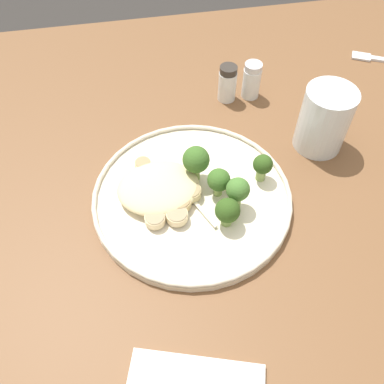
{
  "coord_description": "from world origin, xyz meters",
  "views": [
    {
      "loc": [
        0.1,
        0.37,
        1.23
      ],
      "look_at": [
        0.04,
        0.01,
        0.76
      ],
      "focal_mm": 38.5,
      "sensor_mm": 36.0,
      "label": 1
    }
  ],
  "objects_px": {
    "seared_scallop_right_edge": "(190,192)",
    "broccoli_floret_front_edge": "(263,167)",
    "seared_scallop_on_noodles": "(155,219)",
    "seared_scallop_half_hidden": "(179,202)",
    "water_glass": "(323,122)",
    "seared_scallop_tilted_round": "(145,184)",
    "broccoli_floret_left_leaning": "(217,181)",
    "broccoli_floret_split_head": "(196,160)",
    "broccoli_floret_near_rim": "(238,191)",
    "seared_scallop_large_seared": "(143,165)",
    "broccoli_floret_center_pile": "(230,211)",
    "dinner_plate": "(192,197)",
    "salt_shaker": "(252,80)",
    "seared_scallop_center_golden": "(170,185)",
    "seared_scallop_front_small": "(177,216)",
    "pepper_shaker": "(227,83)"
  },
  "relations": [
    {
      "from": "seared_scallop_front_small",
      "to": "broccoli_floret_left_leaning",
      "type": "relative_size",
      "value": 0.64
    },
    {
      "from": "pepper_shaker",
      "to": "broccoli_floret_left_leaning",
      "type": "bearing_deg",
      "value": 72.36
    },
    {
      "from": "seared_scallop_right_edge",
      "to": "broccoli_floret_front_edge",
      "type": "distance_m",
      "value": 0.11
    },
    {
      "from": "seared_scallop_front_small",
      "to": "broccoli_floret_split_head",
      "type": "xyz_separation_m",
      "value": [
        -0.04,
        -0.07,
        0.03
      ]
    },
    {
      "from": "seared_scallop_large_seared",
      "to": "broccoli_floret_center_pile",
      "type": "bearing_deg",
      "value": 132.13
    },
    {
      "from": "broccoli_floret_near_rim",
      "to": "broccoli_floret_center_pile",
      "type": "bearing_deg",
      "value": 57.26
    },
    {
      "from": "broccoli_floret_front_edge",
      "to": "pepper_shaker",
      "type": "height_order",
      "value": "pepper_shaker"
    },
    {
      "from": "seared_scallop_right_edge",
      "to": "dinner_plate",
      "type": "bearing_deg",
      "value": -172.39
    },
    {
      "from": "seared_scallop_right_edge",
      "to": "broccoli_floret_near_rim",
      "type": "xyz_separation_m",
      "value": [
        -0.06,
        0.03,
        0.02
      ]
    },
    {
      "from": "seared_scallop_front_small",
      "to": "seared_scallop_right_edge",
      "type": "xyz_separation_m",
      "value": [
        -0.03,
        -0.04,
        0.0
      ]
    },
    {
      "from": "seared_scallop_tilted_round",
      "to": "seared_scallop_large_seared",
      "type": "relative_size",
      "value": 1.44
    },
    {
      "from": "seared_scallop_front_small",
      "to": "broccoli_floret_front_edge",
      "type": "height_order",
      "value": "broccoli_floret_front_edge"
    },
    {
      "from": "broccoli_floret_split_head",
      "to": "broccoli_floret_near_rim",
      "type": "relative_size",
      "value": 1.1
    },
    {
      "from": "seared_scallop_tilted_round",
      "to": "broccoli_floret_left_leaning",
      "type": "height_order",
      "value": "broccoli_floret_left_leaning"
    },
    {
      "from": "broccoli_floret_near_rim",
      "to": "broccoli_floret_left_leaning",
      "type": "bearing_deg",
      "value": -49.82
    },
    {
      "from": "seared_scallop_right_edge",
      "to": "pepper_shaker",
      "type": "distance_m",
      "value": 0.24
    },
    {
      "from": "dinner_plate",
      "to": "salt_shaker",
      "type": "relative_size",
      "value": 4.33
    },
    {
      "from": "seared_scallop_right_edge",
      "to": "broccoli_floret_near_rim",
      "type": "distance_m",
      "value": 0.07
    },
    {
      "from": "seared_scallop_center_golden",
      "to": "broccoli_floret_center_pile",
      "type": "distance_m",
      "value": 0.1
    },
    {
      "from": "seared_scallop_large_seared",
      "to": "broccoli_floret_left_leaning",
      "type": "bearing_deg",
      "value": 147.02
    },
    {
      "from": "broccoli_floret_near_rim",
      "to": "dinner_plate",
      "type": "bearing_deg",
      "value": -26.66
    },
    {
      "from": "seared_scallop_on_noodles",
      "to": "broccoli_floret_front_edge",
      "type": "height_order",
      "value": "broccoli_floret_front_edge"
    },
    {
      "from": "water_glass",
      "to": "salt_shaker",
      "type": "relative_size",
      "value": 1.57
    },
    {
      "from": "seared_scallop_center_golden",
      "to": "broccoli_floret_near_rim",
      "type": "distance_m",
      "value": 0.1
    },
    {
      "from": "seared_scallop_center_golden",
      "to": "broccoli_floret_front_edge",
      "type": "distance_m",
      "value": 0.14
    },
    {
      "from": "seared_scallop_large_seared",
      "to": "broccoli_floret_center_pile",
      "type": "distance_m",
      "value": 0.16
    },
    {
      "from": "seared_scallop_tilted_round",
      "to": "pepper_shaker",
      "type": "distance_m",
      "value": 0.25
    },
    {
      "from": "seared_scallop_tilted_round",
      "to": "seared_scallop_right_edge",
      "type": "bearing_deg",
      "value": 157.74
    },
    {
      "from": "seared_scallop_center_golden",
      "to": "broccoli_floret_left_leaning",
      "type": "xyz_separation_m",
      "value": [
        -0.06,
        0.02,
        0.02
      ]
    },
    {
      "from": "seared_scallop_large_seared",
      "to": "seared_scallop_center_golden",
      "type": "relative_size",
      "value": 0.79
    },
    {
      "from": "seared_scallop_right_edge",
      "to": "salt_shaker",
      "type": "distance_m",
      "value": 0.26
    },
    {
      "from": "seared_scallop_tilted_round",
      "to": "seared_scallop_large_seared",
      "type": "distance_m",
      "value": 0.04
    },
    {
      "from": "dinner_plate",
      "to": "seared_scallop_large_seared",
      "type": "bearing_deg",
      "value": -44.35
    },
    {
      "from": "seared_scallop_front_small",
      "to": "pepper_shaker",
      "type": "distance_m",
      "value": 0.28
    },
    {
      "from": "seared_scallop_large_seared",
      "to": "water_glass",
      "type": "relative_size",
      "value": 0.23
    },
    {
      "from": "broccoli_floret_center_pile",
      "to": "dinner_plate",
      "type": "bearing_deg",
      "value": -52.43
    },
    {
      "from": "seared_scallop_large_seared",
      "to": "water_glass",
      "type": "bearing_deg",
      "value": -177.11
    },
    {
      "from": "seared_scallop_on_noodles",
      "to": "seared_scallop_center_golden",
      "type": "height_order",
      "value": "same"
    },
    {
      "from": "pepper_shaker",
      "to": "broccoli_floret_front_edge",
      "type": "bearing_deg",
      "value": 90.95
    },
    {
      "from": "seared_scallop_right_edge",
      "to": "broccoli_floret_front_edge",
      "type": "bearing_deg",
      "value": -174.05
    },
    {
      "from": "seared_scallop_tilted_round",
      "to": "seared_scallop_half_hidden",
      "type": "bearing_deg",
      "value": 137.77
    },
    {
      "from": "seared_scallop_large_seared",
      "to": "pepper_shaker",
      "type": "xyz_separation_m",
      "value": [
        -0.17,
        -0.15,
        0.01
      ]
    },
    {
      "from": "water_glass",
      "to": "salt_shaker",
      "type": "xyz_separation_m",
      "value": [
        0.08,
        -0.14,
        -0.01
      ]
    },
    {
      "from": "seared_scallop_half_hidden",
      "to": "broccoli_floret_split_head",
      "type": "xyz_separation_m",
      "value": [
        -0.03,
        -0.05,
        0.03
      ]
    },
    {
      "from": "seared_scallop_on_noodles",
      "to": "pepper_shaker",
      "type": "distance_m",
      "value": 0.3
    },
    {
      "from": "salt_shaker",
      "to": "pepper_shaker",
      "type": "distance_m",
      "value": 0.04
    },
    {
      "from": "broccoli_floret_near_rim",
      "to": "water_glass",
      "type": "xyz_separation_m",
      "value": [
        -0.17,
        -0.11,
        0.0
      ]
    },
    {
      "from": "broccoli_floret_center_pile",
      "to": "seared_scallop_right_edge",
      "type": "bearing_deg",
      "value": -50.33
    },
    {
      "from": "seared_scallop_half_hidden",
      "to": "water_glass",
      "type": "bearing_deg",
      "value": -159.57
    },
    {
      "from": "broccoli_floret_split_head",
      "to": "salt_shaker",
      "type": "bearing_deg",
      "value": -126.64
    }
  ]
}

